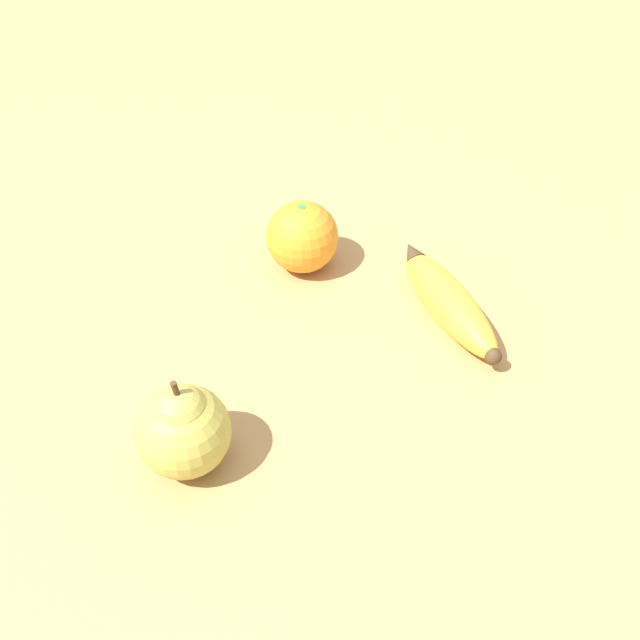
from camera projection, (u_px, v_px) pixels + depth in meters
ground_plane at (328, 291)px, 0.78m from camera, size 3.00×3.00×0.00m
banana at (448, 301)px, 0.74m from camera, size 0.18×0.06×0.04m
orange at (302, 237)px, 0.79m from camera, size 0.08×0.08×0.08m
pear at (183, 428)px, 0.59m from camera, size 0.08×0.08×0.10m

